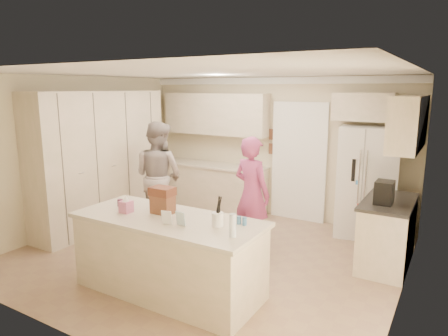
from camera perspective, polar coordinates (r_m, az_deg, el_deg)
The scene contains 41 objects.
floor at distance 5.97m, azimuth -2.60°, elevation -12.42°, with size 5.20×4.60×0.02m, color #8C6E58.
ceiling at distance 5.47m, azimuth -2.85°, elevation 13.57°, with size 5.20×4.60×0.02m, color white.
wall_back at distance 7.58m, azimuth 6.93°, elevation 2.94°, with size 5.20×0.02×2.60m, color beige.
wall_front at distance 3.92m, azimuth -21.72°, elevation -5.70°, with size 5.20×0.02×2.60m, color beige.
wall_left at distance 7.32m, azimuth -20.05°, elevation 2.04°, with size 0.02×4.60×2.60m, color beige.
wall_right at distance 4.71m, azimuth 24.91°, elevation -3.17°, with size 0.02×4.60×2.60m, color beige.
crown_back at distance 7.46m, azimuth 7.00°, elevation 12.28°, with size 5.20×0.08×0.12m, color white.
pantry_bank at distance 7.24m, azimuth -17.20°, elevation 1.12°, with size 0.60×2.60×2.35m, color beige.
back_base_cab at distance 8.01m, azimuth -1.67°, elevation -2.80°, with size 2.20×0.60×0.88m, color beige.
back_countertop at distance 7.91m, azimuth -1.73°, elevation 0.42°, with size 2.24×0.63×0.04m, color beige.
back_upper_cab at distance 7.89m, azimuth -1.24°, elevation 7.73°, with size 2.20×0.35×0.80m, color beige.
doorway_opening at distance 7.40m, azimuth 10.69°, elevation 0.65°, with size 0.90×0.06×2.10m, color black.
doorway_casing at distance 7.36m, azimuth 10.59°, elevation 0.61°, with size 1.02×0.03×2.22m, color white.
wall_frame_upper at distance 7.51m, azimuth 6.99°, elevation 4.78°, with size 0.15×0.02×0.20m, color brown.
wall_frame_lower at distance 7.54m, azimuth 6.94°, elevation 2.74°, with size 0.15×0.02×0.20m, color brown.
refrigerator at distance 6.87m, azimuth 19.70°, elevation -1.92°, with size 0.90×0.70×1.80m, color white.
fridge_seam at distance 6.53m, azimuth 19.09°, elevation -2.54°, with size 0.01×0.02×1.78m, color gray.
fridge_dispenser at distance 6.51m, azimuth 17.32°, elevation -0.21°, with size 0.22×0.03×0.35m, color black.
fridge_handle_l at distance 6.49m, azimuth 18.72°, elevation -1.23°, with size 0.02×0.02×0.85m, color silver.
fridge_handle_r at distance 6.47m, azimuth 19.58°, elevation -1.33°, with size 0.02×0.02×0.85m, color silver.
over_fridge_cab at distance 6.83m, azimuth 19.33°, elevation 8.23°, with size 0.95×0.35×0.45m, color beige.
right_base_cab at distance 5.94m, azimuth 22.26°, elevation -8.76°, with size 0.60×1.20×0.88m, color beige.
right_countertop at distance 5.81m, azimuth 22.50°, elevation -4.47°, with size 0.63×1.24×0.04m, color #2D2B28.
right_upper_cab at distance 5.81m, azimuth 24.90°, elevation 5.90°, with size 0.35×1.50×0.70m, color beige.
coffee_maker at distance 5.58m, azimuth 21.92°, elevation -3.24°, with size 0.22×0.28×0.30m, color black.
island_base at distance 4.87m, azimuth -7.90°, elevation -12.43°, with size 2.20×0.90×0.88m, color beige.
island_top at distance 4.71m, azimuth -8.05°, elevation -7.30°, with size 2.28×0.96×0.05m, color beige.
utensil_crock at distance 4.35m, azimuth -0.92°, elevation -7.33°, with size 0.13×0.13×0.15m, color white.
tissue_box at distance 4.96m, azimuth -13.80°, elevation -5.40°, with size 0.13×0.13×0.14m, color #C26793.
tissue_plume at distance 4.93m, azimuth -13.86°, elevation -4.17°, with size 0.08×0.08×0.08m, color white.
dollhouse_body at distance 4.83m, azimuth -8.75°, elevation -5.15°, with size 0.26×0.18×0.22m, color brown.
dollhouse_roof at distance 4.79m, azimuth -8.81°, elevation -3.31°, with size 0.28×0.20×0.10m, color #592D1E.
jam_jar at distance 5.24m, azimuth -14.61°, elevation -4.82°, with size 0.07×0.07×0.09m, color #59263F.
greeting_card_a at distance 4.44m, azimuth -8.19°, elevation -7.04°, with size 0.12×0.01×0.16m, color white.
greeting_card_b at distance 4.38m, azimuth -6.23°, elevation -7.20°, with size 0.12×0.01×0.16m, color silver.
water_bottle at distance 4.03m, azimuth 1.25°, elevation -8.20°, with size 0.07×0.07×0.24m, color silver.
shaker_salt at distance 4.42m, azimuth 2.14°, elevation -7.45°, with size 0.05×0.05×0.09m, color #376899.
shaker_pepper at distance 4.39m, azimuth 2.95°, elevation -7.60°, with size 0.05×0.05×0.09m, color #376899.
teen_boy at distance 6.89m, azimuth -9.33°, elevation -1.12°, with size 0.90×0.70×1.86m, color #989390.
teen_girl at distance 5.94m, azimuth 3.97°, elevation -3.68°, with size 0.63×0.41×1.72m, color #B8426B.
fridge_magnets at distance 6.52m, azimuth 19.08°, elevation -2.56°, with size 0.76×0.02×1.44m, color tan, non-canonical shape.
Camera 1 is at (3.01, -4.56, 2.39)m, focal length 32.00 mm.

